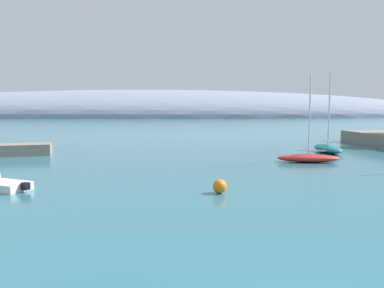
% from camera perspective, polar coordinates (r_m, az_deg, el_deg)
% --- Properties ---
extents(distant_ridge, '(363.80, 86.36, 30.97)m').
position_cam_1_polar(distant_ridge, '(222.05, -5.90, 4.16)').
color(distant_ridge, gray).
rests_on(distant_ridge, ground).
extents(sailboat_teal_near_shore, '(2.41, 6.27, 9.22)m').
position_cam_1_polar(sailboat_teal_near_shore, '(46.69, 19.90, -0.55)').
color(sailboat_teal_near_shore, '#1E6B70').
rests_on(sailboat_teal_near_shore, water).
extents(sailboat_red_outer_mooring, '(6.11, 2.72, 8.38)m').
position_cam_1_polar(sailboat_red_outer_mooring, '(37.86, 17.23, -1.94)').
color(sailboat_red_outer_mooring, red).
rests_on(sailboat_red_outer_mooring, water).
extents(mooring_buoy_orange, '(0.86, 0.86, 0.86)m').
position_cam_1_polar(mooring_buoy_orange, '(23.21, 4.22, -6.42)').
color(mooring_buoy_orange, orange).
rests_on(mooring_buoy_orange, water).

